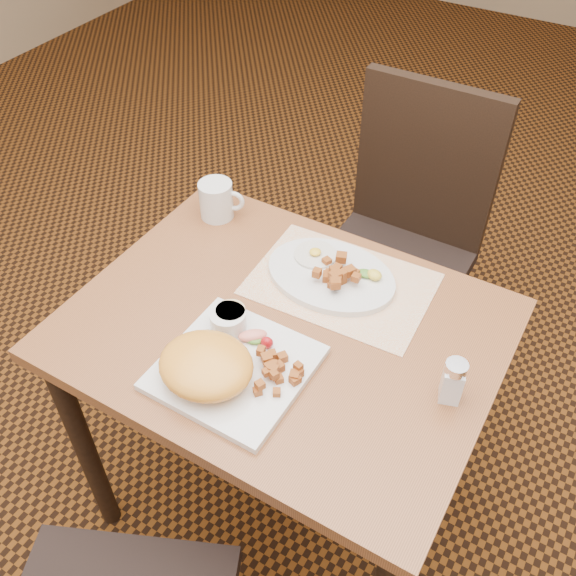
# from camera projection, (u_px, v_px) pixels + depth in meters

# --- Properties ---
(ground) EXTENTS (8.00, 8.00, 0.00)m
(ground) POSITION_uv_depth(u_px,v_px,m) (284.00, 498.00, 1.89)
(ground) COLOR black
(ground) RESTS_ON ground
(table) EXTENTS (0.90, 0.70, 0.75)m
(table) POSITION_uv_depth(u_px,v_px,m) (283.00, 357.00, 1.44)
(table) COLOR brown
(table) RESTS_ON ground
(chair_far) EXTENTS (0.42, 0.43, 0.97)m
(chair_far) POSITION_uv_depth(u_px,v_px,m) (404.00, 233.00, 1.93)
(chair_far) COLOR black
(chair_far) RESTS_ON ground
(placemat) EXTENTS (0.41, 0.30, 0.00)m
(placemat) POSITION_uv_depth(u_px,v_px,m) (341.00, 284.00, 1.46)
(placemat) COLOR white
(placemat) RESTS_ON table
(plate_square) EXTENTS (0.28, 0.28, 0.02)m
(plate_square) POSITION_uv_depth(u_px,v_px,m) (235.00, 368.00, 1.27)
(plate_square) COLOR silver
(plate_square) RESTS_ON table
(plate_oval) EXTENTS (0.31, 0.23, 0.02)m
(plate_oval) POSITION_uv_depth(u_px,v_px,m) (331.00, 275.00, 1.46)
(plate_oval) COLOR silver
(plate_oval) RESTS_ON placemat
(hollandaise_mound) EXTENTS (0.19, 0.17, 0.07)m
(hollandaise_mound) POSITION_uv_depth(u_px,v_px,m) (205.00, 365.00, 1.23)
(hollandaise_mound) COLOR #FDA831
(hollandaise_mound) RESTS_ON plate_square
(ramekin) EXTENTS (0.08, 0.08, 0.04)m
(ramekin) POSITION_uv_depth(u_px,v_px,m) (228.00, 319.00, 1.33)
(ramekin) COLOR silver
(ramekin) RESTS_ON plate_square
(garnish_sq) EXTENTS (0.08, 0.06, 0.03)m
(garnish_sq) POSITION_uv_depth(u_px,v_px,m) (256.00, 338.00, 1.31)
(garnish_sq) COLOR #387223
(garnish_sq) RESTS_ON plate_square
(fried_egg) EXTENTS (0.10, 0.10, 0.02)m
(fried_egg) POSITION_uv_depth(u_px,v_px,m) (315.00, 254.00, 1.50)
(fried_egg) COLOR white
(fried_egg) RESTS_ON plate_oval
(garnish_ov) EXTENTS (0.07, 0.04, 0.02)m
(garnish_ov) POSITION_uv_depth(u_px,v_px,m) (371.00, 274.00, 1.44)
(garnish_ov) COLOR #387223
(garnish_ov) RESTS_ON plate_oval
(salt_shaker) EXTENTS (0.05, 0.05, 0.10)m
(salt_shaker) POSITION_uv_depth(u_px,v_px,m) (453.00, 381.00, 1.20)
(salt_shaker) COLOR white
(salt_shaker) RESTS_ON table
(coffee_mug) EXTENTS (0.11, 0.09, 0.10)m
(coffee_mug) POSITION_uv_depth(u_px,v_px,m) (217.00, 200.00, 1.61)
(coffee_mug) COLOR silver
(coffee_mug) RESTS_ON table
(home_fries_sq) EXTENTS (0.11, 0.12, 0.03)m
(home_fries_sq) POSITION_uv_depth(u_px,v_px,m) (277.00, 370.00, 1.24)
(home_fries_sq) COLOR #AE571C
(home_fries_sq) RESTS_ON plate_square
(home_fries_ov) EXTENTS (0.11, 0.11, 0.04)m
(home_fries_ov) POSITION_uv_depth(u_px,v_px,m) (336.00, 274.00, 1.43)
(home_fries_ov) COLOR #AE571C
(home_fries_ov) RESTS_ON plate_oval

